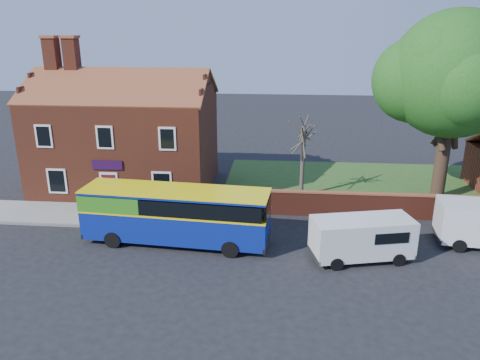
# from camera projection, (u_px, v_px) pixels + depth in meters

# --- Properties ---
(ground) EXTENTS (120.00, 120.00, 0.00)m
(ground) POSITION_uv_depth(u_px,v_px,m) (196.00, 266.00, 23.15)
(ground) COLOR black
(ground) RESTS_ON ground
(pavement) EXTENTS (18.00, 3.50, 0.12)m
(pavement) POSITION_uv_depth(u_px,v_px,m) (101.00, 215.00, 29.16)
(pavement) COLOR gray
(pavement) RESTS_ON ground
(kerb) EXTENTS (18.00, 0.15, 0.14)m
(kerb) POSITION_uv_depth(u_px,v_px,m) (90.00, 226.00, 27.51)
(kerb) COLOR slate
(kerb) RESTS_ON ground
(grass_strip) EXTENTS (26.00, 12.00, 0.04)m
(grass_strip) POSITION_uv_depth(u_px,v_px,m) (402.00, 187.00, 34.32)
(grass_strip) COLOR #426B28
(grass_strip) RESTS_ON ground
(shop_building) EXTENTS (12.30, 8.13, 10.50)m
(shop_building) POSITION_uv_depth(u_px,v_px,m) (126.00, 141.00, 33.53)
(shop_building) COLOR brown
(shop_building) RESTS_ON ground
(boundary_wall) EXTENTS (22.00, 0.38, 1.60)m
(boundary_wall) POSITION_uv_depth(u_px,v_px,m) (427.00, 207.00, 28.40)
(boundary_wall) COLOR maroon
(boundary_wall) RESTS_ON ground
(bus) EXTENTS (10.19, 3.37, 3.05)m
(bus) POSITION_uv_depth(u_px,v_px,m) (170.00, 213.00, 25.14)
(bus) COLOR navy
(bus) RESTS_ON ground
(van_near) EXTENTS (5.32, 3.09, 2.19)m
(van_near) POSITION_uv_depth(u_px,v_px,m) (362.00, 237.00, 23.45)
(van_near) COLOR white
(van_near) RESTS_ON ground
(large_tree) EXTENTS (10.15, 8.03, 12.38)m
(large_tree) POSITION_uv_depth(u_px,v_px,m) (454.00, 78.00, 29.61)
(large_tree) COLOR black
(large_tree) RESTS_ON ground
(bare_tree) EXTENTS (2.01, 2.40, 5.37)m
(bare_tree) POSITION_uv_depth(u_px,v_px,m) (303.00, 158.00, 31.62)
(bare_tree) COLOR #4C4238
(bare_tree) RESTS_ON ground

